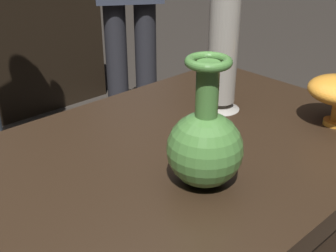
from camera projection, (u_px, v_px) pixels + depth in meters
vase_centerpiece at (205, 144)px, 0.74m from camera, size 0.13×0.13×0.23m
vase_tall_behind at (223, 50)px, 1.00m from camera, size 0.10×0.10×0.31m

